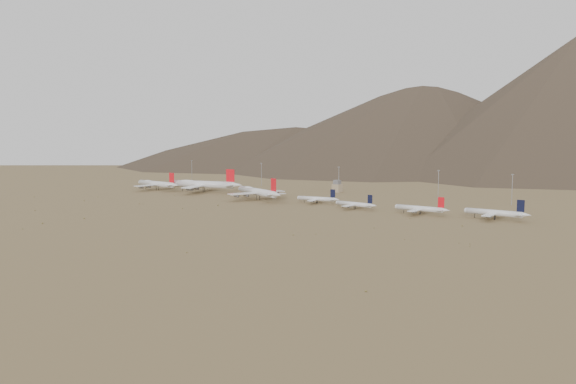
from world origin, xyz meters
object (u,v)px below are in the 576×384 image
Objects in this scene: widebody_west at (157,184)px; widebody_east at (258,192)px; narrowbody_a at (317,199)px; control_tower at (337,187)px; widebody_centre at (203,184)px; narrowbody_b at (355,204)px.

widebody_east reaches higher than widebody_west.
control_tower is at bearing 98.70° from narrowbody_a.
widebody_centre is 140.00m from narrowbody_a.
widebody_west is 1.72× the size of narrowbody_b.
widebody_east is at bearing -177.94° from narrowbody_b.
narrowbody_b is at bearing -51.46° from control_tower.
widebody_west is 236.62m from narrowbody_b.
widebody_centre reaches higher than control_tower.
widebody_east is 58.13m from narrowbody_a.
widebody_centre is 83.95m from widebody_east.
widebody_east is 98.89m from control_tower.
narrowbody_a is at bearing -18.54° from widebody_centre.
narrowbody_a is (193.64, 10.24, -2.47)m from widebody_west.
widebody_east reaches higher than narrowbody_b.
widebody_west is at bearing -148.98° from control_tower.
widebody_east reaches higher than control_tower.
widebody_east is (82.80, -13.82, -0.91)m from widebody_centre.
widebody_centre is at bearing -142.12° from control_tower.
widebody_east reaches higher than narrowbody_a.
widebody_centre is 2.05× the size of narrowbody_a.
narrowbody_a is at bearing 30.22° from widebody_east.
widebody_centre is 2.07× the size of narrowbody_b.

